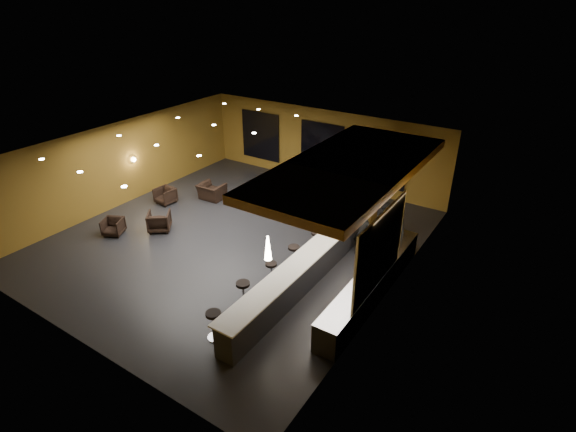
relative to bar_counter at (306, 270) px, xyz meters
The scene contains 35 objects.
floor 3.82m from the bar_counter, 164.68° to the left, with size 12.00×13.00×0.10m, color black.
ceiling 4.86m from the bar_counter, 164.68° to the left, with size 12.00×13.00×0.10m, color black.
wall_back 8.48m from the bar_counter, 115.80° to the left, with size 12.00×0.10×3.50m, color brown.
wall_front 6.76m from the bar_counter, 123.33° to the right, with size 12.00×0.10×3.50m, color brown.
wall_left 9.83m from the bar_counter, behind, with size 0.10×13.00×3.50m, color brown.
wall_right 2.88m from the bar_counter, 22.62° to the left, with size 0.10×13.00×3.50m, color brown.
wood_soffit 3.51m from the bar_counter, 80.07° to the left, with size 3.60×8.00×0.28m, color #9F6B2E.
window_left 10.39m from the bar_counter, 133.86° to the left, with size 2.20×0.06×2.40m, color black.
window_center 8.37m from the bar_counter, 116.13° to the left, with size 2.20×0.06×2.40m, color black.
window_right 7.56m from the bar_counter, 94.99° to the left, with size 2.20×0.06×2.40m, color black.
tile_backsplash 2.75m from the bar_counter, ahead, with size 0.06×3.20×2.40m, color white.
bar_counter is the anchor object (origin of this frame).
bar_top 0.52m from the bar_counter, ahead, with size 0.78×8.10×0.05m, color silver.
prep_counter 2.06m from the bar_counter, 14.04° to the left, with size 0.70×6.00×0.86m, color black.
prep_top 2.10m from the bar_counter, 14.04° to the left, with size 0.72×6.00×0.03m, color silver.
wall_shelf_lower 2.44m from the bar_counter, ahead, with size 0.30×1.50×0.03m, color silver.
wall_shelf_upper 2.67m from the bar_counter, ahead, with size 0.30×1.50×0.03m, color silver.
column 4.77m from the bar_counter, 90.00° to the left, with size 0.60×0.60×3.50m, color brown.
wall_sconce 9.73m from the bar_counter, behind, with size 0.22×0.22×0.22m, color #FFE5B2.
pendant_0 2.72m from the bar_counter, 90.00° to the right, with size 0.20×0.20×0.70m, color white.
pendant_1 1.92m from the bar_counter, 90.00° to the left, with size 0.20×0.20×0.70m, color white.
pendant_2 3.52m from the bar_counter, 90.00° to the left, with size 0.20×0.20×0.70m, color white.
staff_a 2.67m from the bar_counter, 74.38° to the left, with size 0.60×0.39×1.64m, color black.
staff_b 3.50m from the bar_counter, 68.64° to the left, with size 0.90×0.70×1.84m, color black.
staff_c 3.74m from the bar_counter, 64.50° to the left, with size 0.89×0.58×1.82m, color black.
armchair_a 7.84m from the bar_counter, behind, with size 0.69×0.71×0.65m, color black.
armchair_b 6.53m from the bar_counter, behind, with size 0.81×0.83×0.76m, color black.
armchair_c 8.33m from the bar_counter, 167.79° to the left, with size 0.74×0.77×0.70m, color black.
armchair_d 7.47m from the bar_counter, 154.75° to the left, with size 1.07×0.94×0.70m, color black.
bar_stool_0 3.52m from the bar_counter, 102.72° to the right, with size 0.43×0.43×0.85m.
bar_stool_1 2.18m from the bar_counter, 115.54° to the right, with size 0.43×0.43×0.85m.
bar_stool_2 1.09m from the bar_counter, 148.19° to the right, with size 0.38×0.38×0.76m.
bar_stool_3 1.00m from the bar_counter, 144.87° to the left, with size 0.41×0.41×0.81m.
bar_stool_4 2.04m from the bar_counter, 111.08° to the left, with size 0.38×0.38×0.75m.
bar_stool_5 3.60m from the bar_counter, 104.20° to the left, with size 0.38×0.38×0.76m.
Camera 1 is at (9.54, -11.10, 8.45)m, focal length 28.00 mm.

